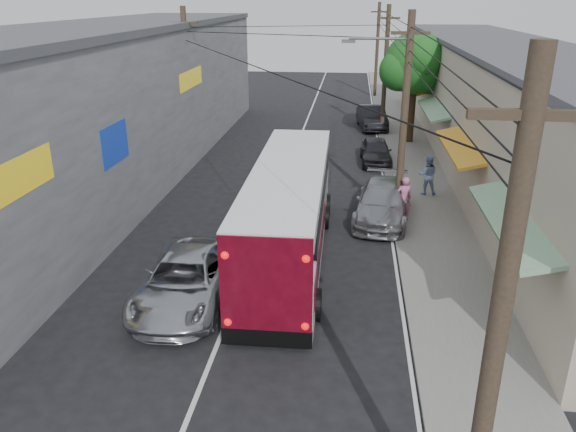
# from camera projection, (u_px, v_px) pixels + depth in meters

# --- Properties ---
(sidewalk) EXTENTS (3.00, 80.00, 0.12)m
(sidewalk) POSITION_uv_depth(u_px,v_px,m) (413.00, 170.00, 29.01)
(sidewalk) COLOR slate
(sidewalk) RESTS_ON ground
(building_right) EXTENTS (7.09, 40.00, 6.25)m
(building_right) POSITION_uv_depth(u_px,v_px,m) (502.00, 105.00, 29.26)
(building_right) COLOR #B5A990
(building_right) RESTS_ON ground
(building_left) EXTENTS (7.20, 36.00, 7.25)m
(building_left) POSITION_uv_depth(u_px,v_px,m) (111.00, 101.00, 27.42)
(building_left) COLOR gray
(building_left) RESTS_ON ground
(utility_poles) EXTENTS (11.80, 45.28, 8.00)m
(utility_poles) POSITION_uv_depth(u_px,v_px,m) (351.00, 88.00, 28.18)
(utility_poles) COLOR #473828
(utility_poles) RESTS_ON ground
(street_tree) EXTENTS (4.40, 4.00, 6.60)m
(street_tree) POSITION_uv_depth(u_px,v_px,m) (416.00, 65.00, 32.85)
(street_tree) COLOR #3F2B19
(street_tree) RESTS_ON ground
(coach_bus) EXTENTS (2.70, 11.25, 3.23)m
(coach_bus) POSITION_uv_depth(u_px,v_px,m) (289.00, 211.00, 18.88)
(coach_bus) COLOR white
(coach_bus) RESTS_ON ground
(jeepney) EXTENTS (2.55, 5.29, 1.45)m
(jeepney) POSITION_uv_depth(u_px,v_px,m) (185.00, 280.00, 16.32)
(jeepney) COLOR #B5B6BD
(jeepney) RESTS_ON ground
(parked_suv) EXTENTS (2.62, 5.25, 1.46)m
(parked_suv) POSITION_uv_depth(u_px,v_px,m) (383.00, 202.00, 22.49)
(parked_suv) COLOR gray
(parked_suv) RESTS_ON ground
(parked_car_mid) EXTENTS (1.71, 3.94, 1.32)m
(parked_car_mid) POSITION_uv_depth(u_px,v_px,m) (376.00, 151.00, 30.17)
(parked_car_mid) COLOR black
(parked_car_mid) RESTS_ON ground
(parked_car_far) EXTENTS (2.17, 4.75, 1.51)m
(parked_car_far) POSITION_uv_depth(u_px,v_px,m) (372.00, 117.00, 38.12)
(parked_car_far) COLOR black
(parked_car_far) RESTS_ON ground
(pedestrian_near) EXTENTS (0.73, 0.57, 1.77)m
(pedestrian_near) POSITION_uv_depth(u_px,v_px,m) (404.00, 198.00, 22.08)
(pedestrian_near) COLOR #C16694
(pedestrian_near) RESTS_ON sidewalk
(pedestrian_far) EXTENTS (0.90, 0.71, 1.78)m
(pedestrian_far) POSITION_uv_depth(u_px,v_px,m) (428.00, 175.00, 24.98)
(pedestrian_far) COLOR #97B0DC
(pedestrian_far) RESTS_ON sidewalk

